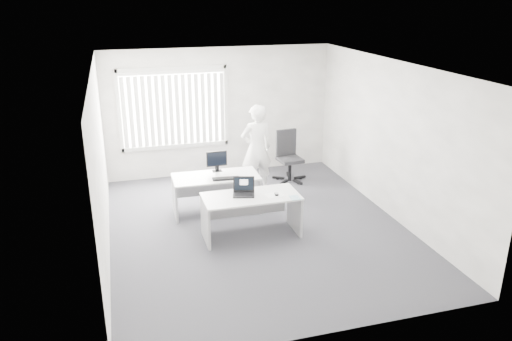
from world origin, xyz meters
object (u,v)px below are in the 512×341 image
object	(u,v)px
desk_near	(251,207)
person	(256,149)
office_chair	(289,165)
desk_far	(216,186)
monitor	(217,161)
laptop	(244,188)

from	to	relation	value
desk_near	person	xyz separation A→B (m)	(0.64, 1.91, 0.39)
office_chair	person	bearing A→B (deg)	-159.40
desk_far	office_chair	bearing A→B (deg)	34.62
desk_far	office_chair	xyz separation A→B (m)	(1.86, 1.22, -0.17)
desk_far	office_chair	world-z (taller)	office_chair
desk_far	monitor	size ratio (longest dim) A/B	4.07
desk_near	monitor	size ratio (longest dim) A/B	4.09
laptop	desk_far	bearing A→B (deg)	118.97
office_chair	laptop	bearing A→B (deg)	-130.66
desk_near	desk_far	world-z (taller)	desk_near
desk_near	office_chair	xyz separation A→B (m)	(1.50, 2.33, -0.18)
desk_near	desk_far	size ratio (longest dim) A/B	1.00
desk_far	monitor	distance (m)	0.48
laptop	monitor	size ratio (longest dim) A/B	0.91
desk_far	desk_near	bearing A→B (deg)	-70.32
desk_far	monitor	xyz separation A→B (m)	(0.08, 0.25, 0.40)
desk_near	laptop	bearing A→B (deg)	160.80
desk_far	monitor	bearing A→B (deg)	74.41
person	monitor	bearing A→B (deg)	23.20
desk_far	laptop	size ratio (longest dim) A/B	4.48
office_chair	laptop	distance (m)	2.84
person	office_chair	bearing A→B (deg)	-161.30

